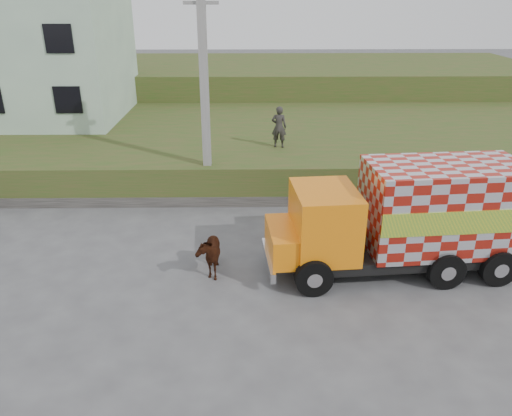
{
  "coord_description": "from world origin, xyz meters",
  "views": [
    {
      "loc": [
        0.58,
        -13.47,
        7.56
      ],
      "look_at": [
        0.79,
        0.89,
        1.3
      ],
      "focal_mm": 35.0,
      "sensor_mm": 36.0,
      "label": 1
    }
  ],
  "objects_px": {
    "utility_pole": "(205,97)",
    "pedestrian": "(279,127)",
    "cargo_truck": "(409,218)",
    "cow": "(208,252)"
  },
  "relations": [
    {
      "from": "cargo_truck",
      "to": "pedestrian",
      "type": "height_order",
      "value": "pedestrian"
    },
    {
      "from": "utility_pole",
      "to": "pedestrian",
      "type": "xyz_separation_m",
      "value": [
        2.84,
        2.3,
        -1.71
      ]
    },
    {
      "from": "cargo_truck",
      "to": "pedestrian",
      "type": "distance_m",
      "value": 8.29
    },
    {
      "from": "pedestrian",
      "to": "cow",
      "type": "bearing_deg",
      "value": 83.66
    },
    {
      "from": "cow",
      "to": "pedestrian",
      "type": "xyz_separation_m",
      "value": [
        2.45,
        7.68,
        1.72
      ]
    },
    {
      "from": "utility_pole",
      "to": "cargo_truck",
      "type": "distance_m",
      "value": 8.43
    },
    {
      "from": "cow",
      "to": "pedestrian",
      "type": "height_order",
      "value": "pedestrian"
    },
    {
      "from": "utility_pole",
      "to": "cow",
      "type": "bearing_deg",
      "value": -85.89
    },
    {
      "from": "utility_pole",
      "to": "pedestrian",
      "type": "bearing_deg",
      "value": 38.96
    },
    {
      "from": "cow",
      "to": "pedestrian",
      "type": "relative_size",
      "value": 0.89
    }
  ]
}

